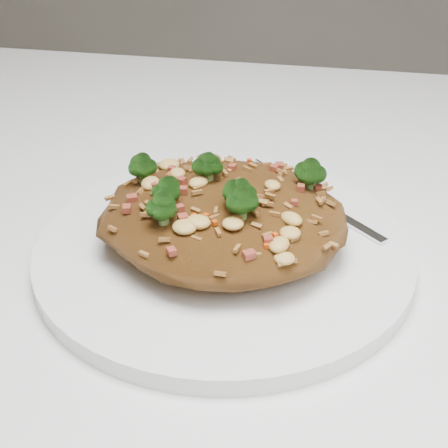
# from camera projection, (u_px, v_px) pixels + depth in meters

# --- Properties ---
(dining_table) EXTENTS (1.20, 0.80, 0.75)m
(dining_table) POSITION_uv_depth(u_px,v_px,m) (242.00, 298.00, 0.57)
(dining_table) COLOR white
(dining_table) RESTS_ON ground
(plate) EXTENTS (0.28, 0.28, 0.01)m
(plate) POSITION_uv_depth(u_px,v_px,m) (224.00, 249.00, 0.47)
(plate) COLOR white
(plate) RESTS_ON dining_table
(fried_rice) EXTENTS (0.18, 0.16, 0.07)m
(fried_rice) POSITION_uv_depth(u_px,v_px,m) (223.00, 207.00, 0.45)
(fried_rice) COLOR brown
(fried_rice) RESTS_ON plate
(fork) EXTENTS (0.13, 0.12, 0.00)m
(fork) POSITION_uv_depth(u_px,v_px,m) (316.00, 202.00, 0.51)
(fork) COLOR silver
(fork) RESTS_ON plate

